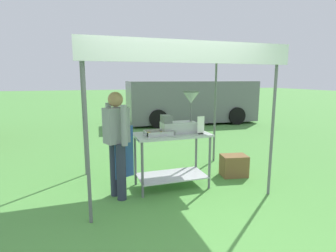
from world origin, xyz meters
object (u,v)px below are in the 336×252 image
donut_tray (159,134)px  menu_sign (201,126)px  supply_crate (234,166)px  van_grey (191,101)px  donut_fryer (181,117)px  vendor (117,140)px  donut_cart (172,150)px  stall_canopy (170,54)px

donut_tray → menu_sign: menu_sign is taller
supply_crate → van_grey: van_grey is taller
donut_fryer → vendor: bearing=-170.9°
donut_cart → menu_sign: size_ratio=4.22×
donut_fryer → supply_crate: size_ratio=1.33×
donut_fryer → menu_sign: bearing=-40.5°
donut_tray → van_grey: bearing=62.6°
donut_tray → supply_crate: 1.68m
donut_fryer → donut_tray: bearing=-168.4°
vendor → supply_crate: 2.30m
stall_canopy → donut_fryer: size_ratio=4.21×
donut_fryer → menu_sign: donut_fryer is taller
donut_tray → stall_canopy: bearing=30.9°
stall_canopy → menu_sign: (0.43, -0.27, -1.14)m
vendor → van_grey: size_ratio=0.31×
donut_fryer → vendor: vendor is taller
donut_tray → supply_crate: size_ratio=0.87×
donut_cart → menu_sign: (0.43, -0.17, 0.40)m
vendor → supply_crate: (2.17, 0.25, -0.71)m
stall_canopy → supply_crate: 2.35m
menu_sign → vendor: 1.35m
stall_canopy → van_grey: bearing=63.8°
van_grey → vendor: bearing=-121.7°
stall_canopy → vendor: 1.58m
donut_cart → stall_canopy: bearing=90.0°
donut_cart → van_grey: van_grey is taller
donut_tray → vendor: vendor is taller
donut_cart → van_grey: (2.97, 6.14, 0.24)m
donut_fryer → supply_crate: donut_fryer is taller
menu_sign → van_grey: bearing=68.1°
vendor → van_grey: (3.87, 6.26, -0.03)m
donut_cart → donut_fryer: (0.18, 0.04, 0.53)m
van_grey → donut_cart: bearing=-115.8°
stall_canopy → donut_cart: 1.54m
menu_sign → van_grey: size_ratio=0.06×
menu_sign → van_grey: 6.80m
donut_cart → donut_fryer: 0.56m
donut_tray → donut_cart: bearing=9.9°
vendor → supply_crate: bearing=6.5°
donut_cart → supply_crate: (1.27, 0.12, -0.44)m
donut_tray → supply_crate: bearing=6.0°
donut_tray → vendor: size_ratio=0.28×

